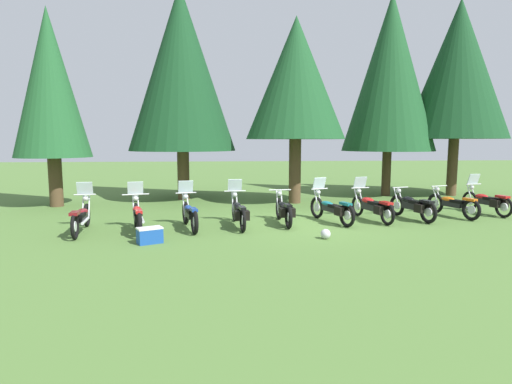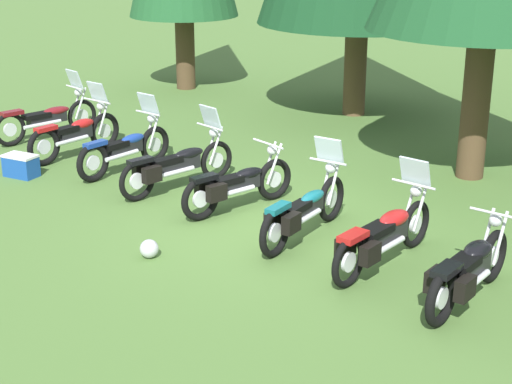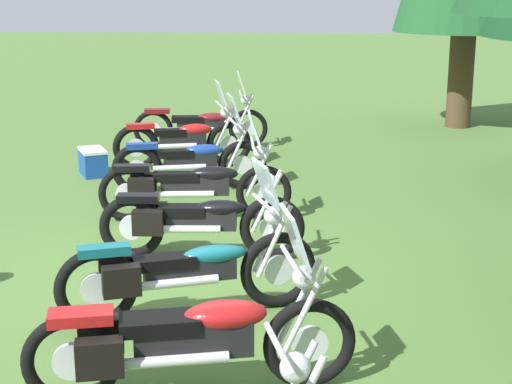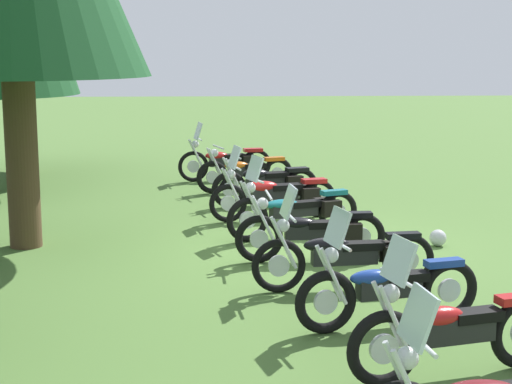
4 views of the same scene
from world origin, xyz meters
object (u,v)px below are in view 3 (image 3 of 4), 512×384
(motorcycle_0, at_px, (203,123))
(motorcycle_3, at_px, (193,185))
(motorcycle_4, at_px, (197,220))
(motorcycle_5, at_px, (186,269))
(motorcycle_1, at_px, (185,139))
(motorcycle_2, at_px, (193,160))
(motorcycle_6, at_px, (189,336))
(picnic_cooler, at_px, (93,162))

(motorcycle_0, xyz_separation_m, motorcycle_3, (4.41, 0.46, 0.00))
(motorcycle_4, xyz_separation_m, motorcycle_5, (1.53, 0.11, 0.02))
(motorcycle_1, relative_size, motorcycle_2, 1.00)
(motorcycle_0, height_order, motorcycle_2, motorcycle_2)
(motorcycle_2, xyz_separation_m, motorcycle_4, (2.84, 0.46, -0.02))
(motorcycle_2, bearing_deg, motorcycle_4, -94.85)
(motorcycle_4, distance_m, motorcycle_6, 2.94)
(motorcycle_6, bearing_deg, motorcycle_1, 85.75)
(motorcycle_6, bearing_deg, motorcycle_5, 86.32)
(picnic_cooler, bearing_deg, motorcycle_4, 29.93)
(motorcycle_0, distance_m, picnic_cooler, 2.55)
(motorcycle_3, bearing_deg, motorcycle_1, 94.59)
(motorcycle_2, relative_size, motorcycle_6, 0.92)
(motorcycle_5, bearing_deg, picnic_cooler, 93.22)
(motorcycle_2, distance_m, picnic_cooler, 1.90)
(motorcycle_3, bearing_deg, motorcycle_2, 92.16)
(picnic_cooler, bearing_deg, motorcycle_6, 20.53)
(motorcycle_5, bearing_deg, motorcycle_3, 77.12)
(motorcycle_4, bearing_deg, motorcycle_6, -86.05)
(motorcycle_4, bearing_deg, motorcycle_1, 97.67)
(motorcycle_3, xyz_separation_m, motorcycle_5, (2.93, 0.37, -0.01))
(motorcycle_0, distance_m, motorcycle_4, 5.85)
(motorcycle_0, xyz_separation_m, motorcycle_2, (2.97, 0.25, -0.01))
(motorcycle_1, height_order, motorcycle_2, motorcycle_1)
(motorcycle_1, xyz_separation_m, motorcycle_3, (2.85, 0.54, -0.00))
(motorcycle_0, distance_m, motorcycle_2, 2.98)
(motorcycle_1, relative_size, motorcycle_5, 0.97)
(motorcycle_0, relative_size, motorcycle_6, 1.02)
(motorcycle_2, height_order, picnic_cooler, motorcycle_2)
(motorcycle_4, height_order, motorcycle_6, motorcycle_6)
(motorcycle_3, height_order, picnic_cooler, motorcycle_3)
(motorcycle_3, relative_size, motorcycle_5, 1.07)
(motorcycle_2, height_order, motorcycle_3, motorcycle_2)
(motorcycle_2, xyz_separation_m, picnic_cooler, (-0.87, -1.67, -0.24))
(motorcycle_1, bearing_deg, motorcycle_5, -95.59)
(picnic_cooler, bearing_deg, motorcycle_0, 145.93)
(motorcycle_6, height_order, picnic_cooler, motorcycle_6)
(motorcycle_1, relative_size, motorcycle_6, 0.93)
(motorcycle_1, height_order, motorcycle_5, motorcycle_1)
(picnic_cooler, bearing_deg, motorcycle_3, 39.23)
(motorcycle_2, distance_m, motorcycle_3, 1.45)
(motorcycle_4, xyz_separation_m, motorcycle_6, (2.92, 0.35, 0.04))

